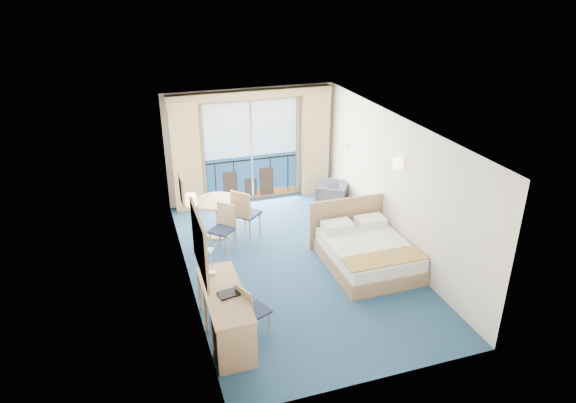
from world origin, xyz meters
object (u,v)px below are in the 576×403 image
object	(u,v)px
armchair	(332,195)
desk	(232,330)
round_table	(217,209)
desk_chair	(250,309)
table_chair_b	(224,225)
bed	(366,252)
nightstand	(363,221)
table_chair_a	(244,211)
floor_lamp	(342,158)

from	to	relation	value
armchair	desk	bearing A→B (deg)	-0.57
armchair	round_table	bearing A→B (deg)	-42.00
desk_chair	table_chair_b	bearing A→B (deg)	-27.33
bed	desk_chair	xyz separation A→B (m)	(-2.59, -1.35, 0.23)
armchair	table_chair_b	world-z (taller)	table_chair_b
nightstand	table_chair_a	distance (m)	2.53
nightstand	armchair	size ratio (longest dim) A/B	0.72
nightstand	round_table	distance (m)	3.09
table_chair_b	bed	bearing A→B (deg)	13.85
desk	table_chair_b	bearing A→B (deg)	80.29
armchair	desk	world-z (taller)	desk
desk	round_table	size ratio (longest dim) A/B	1.90
desk	armchair	bearing A→B (deg)	52.05
nightstand	round_table	size ratio (longest dim) A/B	0.55
desk	desk_chair	bearing A→B (deg)	41.94
nightstand	round_table	bearing A→B (deg)	165.22
armchair	desk_chair	size ratio (longest dim) A/B	0.76
table_chair_b	desk_chair	bearing A→B (deg)	-49.05
bed	desk	xyz separation A→B (m)	(-2.94, -1.67, 0.16)
floor_lamp	round_table	world-z (taller)	floor_lamp
desk	desk_chair	xyz separation A→B (m)	(0.35, 0.32, 0.07)
floor_lamp	desk_chair	size ratio (longest dim) A/B	1.69
nightstand	desk_chair	size ratio (longest dim) A/B	0.54
nightstand	table_chair_a	xyz separation A→B (m)	(-2.46, 0.50, 0.36)
nightstand	armchair	bearing A→B (deg)	97.47
round_table	desk	bearing A→B (deg)	-97.98
desk_chair	round_table	world-z (taller)	desk_chair
nightstand	floor_lamp	size ratio (longest dim) A/B	0.32
bed	desk	bearing A→B (deg)	-150.43
bed	nightstand	bearing A→B (deg)	66.69
desk	table_chair_a	bearing A→B (deg)	73.35
bed	table_chair_b	distance (m)	2.81
table_chair_a	table_chair_b	world-z (taller)	table_chair_a
desk_chair	table_chair_a	size ratio (longest dim) A/B	0.85
nightstand	armchair	world-z (taller)	armchair
bed	table_chair_b	world-z (taller)	bed
nightstand	table_chair_a	bearing A→B (deg)	168.60
table_chair_a	desk_chair	bearing A→B (deg)	125.99
table_chair_a	table_chair_b	distance (m)	0.61
floor_lamp	desk	distance (m)	5.69
nightstand	armchair	distance (m)	1.32
desk	round_table	bearing A→B (deg)	82.02
round_table	table_chair_b	size ratio (longest dim) A/B	0.93
desk_chair	table_chair_a	world-z (taller)	table_chair_a
nightstand	table_chair_a	size ratio (longest dim) A/B	0.46
bed	table_chair_a	xyz separation A→B (m)	(-1.91, 1.78, 0.32)
nightstand	floor_lamp	xyz separation A→B (m)	(0.09, 1.42, 0.92)
round_table	table_chair_a	xyz separation A→B (m)	(0.51, -0.29, -0.01)
desk	floor_lamp	bearing A→B (deg)	50.68
desk_chair	table_chair_b	xyz separation A→B (m)	(0.18, 2.78, 0.03)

